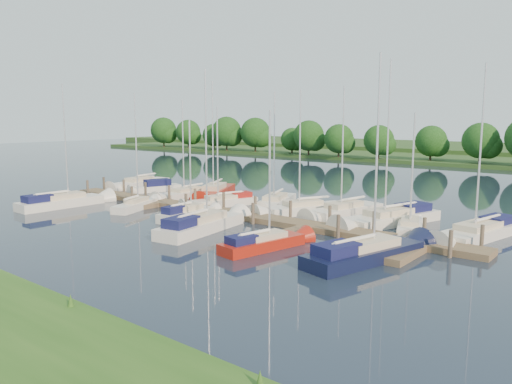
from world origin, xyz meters
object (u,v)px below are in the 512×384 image
Objects in this scene: motorboat at (156,188)px; sailboat_s_2 at (188,215)px; dock at (223,214)px; sailboat_n_0 at (139,185)px; sailboat_n_5 at (275,203)px.

sailboat_s_2 is (13.55, -8.15, -0.00)m from motorboat.
motorboat is (-15.11, 5.79, 0.14)m from dock.
sailboat_n_0 is 1.05× the size of sailboat_n_5.
motorboat is at bearing 158.96° from sailboat_n_0.
sailboat_n_5 is 1.30× the size of sailboat_s_2.
sailboat_n_0 is 1.91× the size of motorboat.
motorboat is at bearing 146.47° from sailboat_s_2.
sailboat_n_0 is at bearing 150.15° from sailboat_s_2.
dock is 4.95× the size of sailboat_s_2.
sailboat_s_2 is at bearing -123.34° from dock.
sailboat_n_5 reaches higher than sailboat_s_2.
sailboat_s_2 is (-2.00, -8.73, 0.06)m from sailboat_n_5.
sailboat_n_0 reaches higher than sailboat_s_2.
dock is 2.84m from sailboat_s_2.
dock is at bearing 54.15° from sailboat_s_2.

